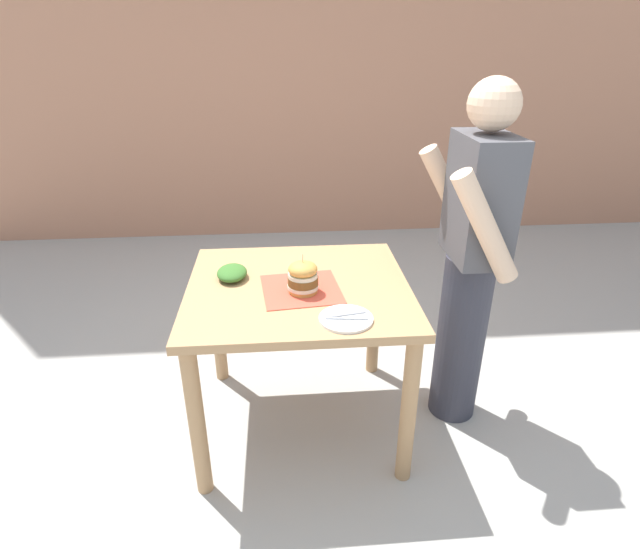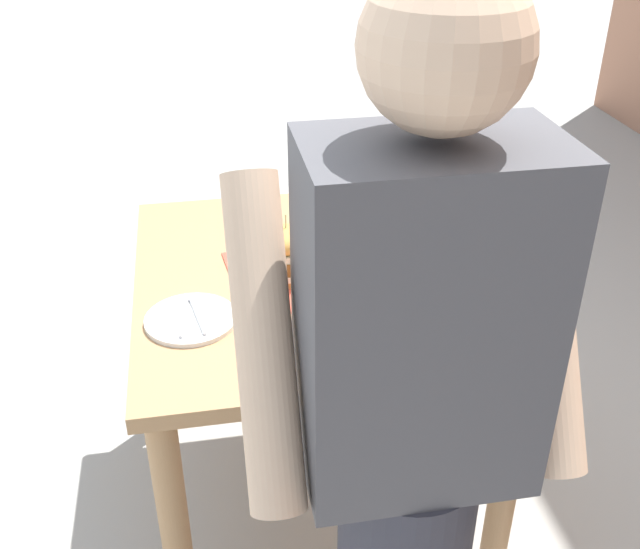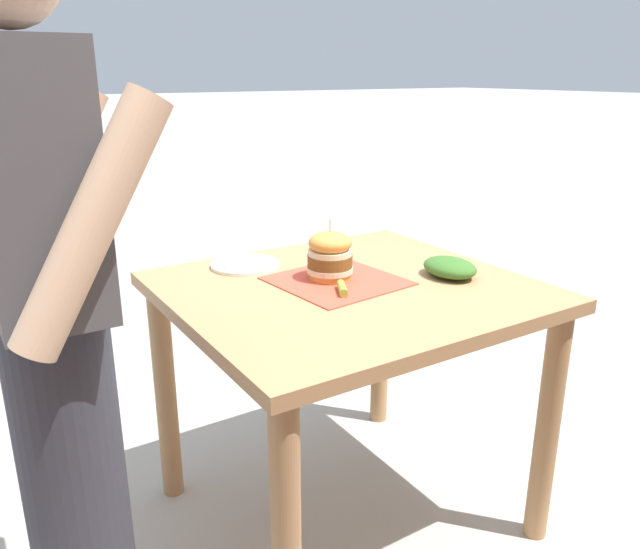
# 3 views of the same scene
# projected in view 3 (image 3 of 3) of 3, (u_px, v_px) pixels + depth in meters

# --- Properties ---
(ground_plane) EXTENTS (80.00, 80.00, 0.00)m
(ground_plane) POSITION_uv_depth(u_px,v_px,m) (345.00, 511.00, 2.08)
(ground_plane) COLOR #ADAAA3
(patio_table) EXTENTS (0.93, 1.02, 0.80)m
(patio_table) POSITION_uv_depth(u_px,v_px,m) (348.00, 327.00, 1.87)
(patio_table) COLOR tan
(patio_table) RESTS_ON ground
(serving_paper) EXTENTS (0.38, 0.38, 0.00)m
(serving_paper) POSITION_uv_depth(u_px,v_px,m) (337.00, 281.00, 1.86)
(serving_paper) COLOR #D64C38
(serving_paper) RESTS_ON patio_table
(sandwich) EXTENTS (0.14, 0.14, 0.18)m
(sandwich) POSITION_uv_depth(u_px,v_px,m) (330.00, 255.00, 1.86)
(sandwich) COLOR gold
(sandwich) RESTS_ON serving_paper
(pickle_spear) EXTENTS (0.09, 0.06, 0.02)m
(pickle_spear) POSITION_uv_depth(u_px,v_px,m) (342.00, 288.00, 1.76)
(pickle_spear) COLOR #8EA83D
(pickle_spear) RESTS_ON serving_paper
(side_plate_with_forks) EXTENTS (0.22, 0.22, 0.02)m
(side_plate_with_forks) POSITION_uv_depth(u_px,v_px,m) (245.00, 265.00, 2.00)
(side_plate_with_forks) COLOR white
(side_plate_with_forks) RESTS_ON patio_table
(side_salad) EXTENTS (0.18, 0.14, 0.06)m
(side_salad) POSITION_uv_depth(u_px,v_px,m) (450.00, 267.00, 1.90)
(side_salad) COLOR #386B28
(side_salad) RESTS_ON patio_table
(diner_across_table) EXTENTS (0.55, 0.35, 1.69)m
(diner_across_table) POSITION_uv_depth(u_px,v_px,m) (53.00, 315.00, 1.37)
(diner_across_table) COLOR #33333D
(diner_across_table) RESTS_ON ground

